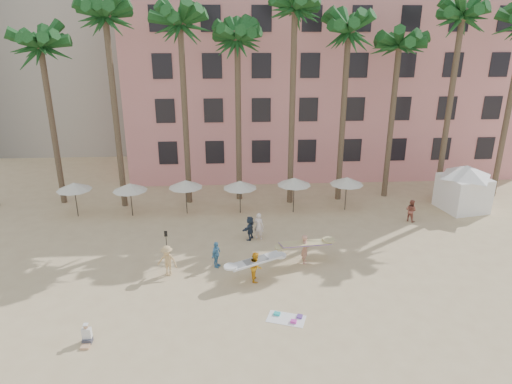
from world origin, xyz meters
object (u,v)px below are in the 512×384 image
at_px(pink_hotel, 317,83).
at_px(carrier_white, 256,265).
at_px(cabana, 464,184).
at_px(carrier_yellow, 305,247).

relative_size(pink_hotel, carrier_white, 11.56).
distance_m(cabana, carrier_yellow, 15.38).
xyz_separation_m(cabana, carrier_yellow, (-13.29, -7.66, -1.06)).
height_order(pink_hotel, carrier_yellow, pink_hotel).
xyz_separation_m(pink_hotel, carrier_yellow, (-4.38, -21.42, -6.99)).
bearing_deg(cabana, carrier_yellow, -150.03).
bearing_deg(carrier_white, pink_hotel, 72.35).
bearing_deg(pink_hotel, carrier_yellow, -101.56).
relative_size(pink_hotel, carrier_yellow, 11.09).
xyz_separation_m(carrier_yellow, carrier_white, (-3.01, -1.82, -0.10)).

